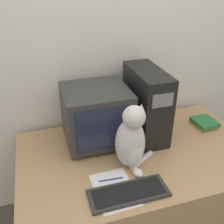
{
  "coord_description": "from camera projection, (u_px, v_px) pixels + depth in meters",
  "views": [
    {
      "loc": [
        -0.57,
        -0.79,
        1.76
      ],
      "look_at": [
        -0.17,
        0.51,
        1.0
      ],
      "focal_mm": 42.0,
      "sensor_mm": 36.0,
      "label": 1
    }
  ],
  "objects": [
    {
      "name": "desk",
      "position": [
        137.0,
        191.0,
        1.87
      ],
      "size": [
        1.53,
        0.91,
        0.71
      ],
      "color": "tan",
      "rests_on": "ground_plane"
    },
    {
      "name": "wall_back",
      "position": [
        116.0,
        48.0,
        1.86
      ],
      "size": [
        7.0,
        0.05,
        2.5
      ],
      "color": "silver",
      "rests_on": "ground_plane"
    },
    {
      "name": "book_stack",
      "position": [
        204.0,
        123.0,
        1.96
      ],
      "size": [
        0.16,
        0.18,
        0.05
      ],
      "color": "gold",
      "rests_on": "desk"
    },
    {
      "name": "cat",
      "position": [
        131.0,
        140.0,
        1.49
      ],
      "size": [
        0.27,
        0.24,
        0.42
      ],
      "rotation": [
        0.0,
        0.0,
        0.16
      ],
      "color": "silver",
      "rests_on": "desk"
    },
    {
      "name": "paper_sheet",
      "position": [
        114.0,
        190.0,
        1.41
      ],
      "size": [
        0.22,
        0.3,
        0.0
      ],
      "color": "white",
      "rests_on": "desk"
    },
    {
      "name": "keyboard",
      "position": [
        128.0,
        193.0,
        1.37
      ],
      "size": [
        0.42,
        0.16,
        0.02
      ],
      "color": "#2D2D2D",
      "rests_on": "desk"
    },
    {
      "name": "pen",
      "position": [
        111.0,
        180.0,
        1.47
      ],
      "size": [
        0.14,
        0.02,
        0.01
      ],
      "color": "navy",
      "rests_on": "desk"
    },
    {
      "name": "crt_monitor",
      "position": [
        96.0,
        115.0,
        1.72
      ],
      "size": [
        0.42,
        0.4,
        0.38
      ],
      "color": "#333333",
      "rests_on": "desk"
    },
    {
      "name": "computer_tower",
      "position": [
        146.0,
        104.0,
        1.77
      ],
      "size": [
        0.19,
        0.45,
        0.48
      ],
      "color": "black",
      "rests_on": "desk"
    }
  ]
}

